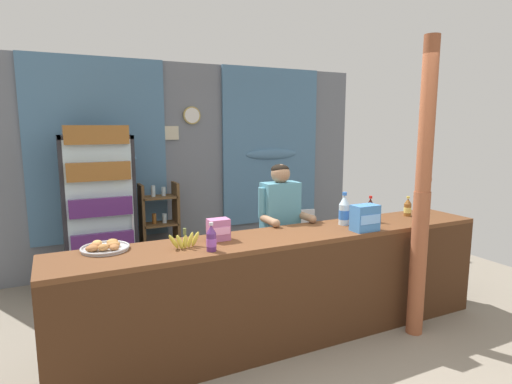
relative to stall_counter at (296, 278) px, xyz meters
name	(u,v)px	position (x,y,z in m)	size (l,w,h in m)	color
ground_plane	(243,310)	(-0.14, 0.83, -0.61)	(7.68, 7.68, 0.00)	gray
back_wall_curtained	(188,163)	(-0.14, 2.64, 0.79)	(5.22, 0.22, 2.73)	slate
stall_counter	(296,278)	(0.00, 0.00, 0.00)	(3.97, 0.60, 0.97)	brown
timber_post	(422,198)	(1.11, -0.30, 0.67)	(0.17, 0.15, 2.66)	#995133
drink_fridge	(98,202)	(-1.37, 2.08, 0.44)	(0.77, 0.68, 1.91)	#232328
bottle_shelf_rack	(160,227)	(-0.63, 2.34, 0.00)	(0.48, 0.28, 1.18)	brown
plastic_lawn_chair	(295,236)	(0.94, 1.57, -0.12)	(0.51, 0.51, 0.86)	silver
shopkeeper	(280,221)	(0.20, 0.65, 0.35)	(0.48, 0.42, 1.53)	#28282D
soda_bottle_water	(344,211)	(0.64, 0.20, 0.50)	(0.10, 0.10, 0.31)	silver
soda_bottle_cola	(370,211)	(0.95, 0.19, 0.47)	(0.08, 0.08, 0.26)	black
soda_bottle_iced_tea	(408,208)	(1.48, 0.22, 0.45)	(0.08, 0.08, 0.21)	brown
soda_bottle_grape_soda	(211,239)	(-0.78, -0.05, 0.46)	(0.08, 0.08, 0.22)	#56286B
snack_box_wafer	(218,229)	(-0.63, 0.21, 0.45)	(0.17, 0.12, 0.18)	#B76699
snack_box_biscuit	(365,218)	(0.66, -0.07, 0.48)	(0.24, 0.15, 0.24)	#3D75B7
pastry_tray	(105,247)	(-1.50, 0.32, 0.39)	(0.36, 0.36, 0.07)	#BCBCC1
banana_bunch	(184,241)	(-0.94, 0.11, 0.42)	(0.27, 0.06, 0.16)	#DBCC42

